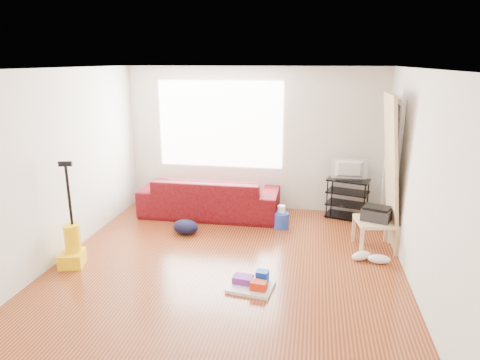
% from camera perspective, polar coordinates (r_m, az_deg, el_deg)
% --- Properties ---
extents(room, '(4.51, 5.01, 2.51)m').
position_cam_1_polar(room, '(5.27, -0.97, 0.97)').
color(room, '#4E2210').
rests_on(room, ground).
extents(sofa, '(2.34, 0.92, 0.68)m').
position_cam_1_polar(sofa, '(7.48, -3.97, -4.63)').
color(sofa, '#420201').
rests_on(sofa, ground).
extents(tv_stand, '(0.76, 0.56, 0.68)m').
position_cam_1_polar(tv_stand, '(7.45, 14.12, -2.35)').
color(tv_stand, black).
rests_on(tv_stand, ground).
extents(tv, '(0.59, 0.08, 0.34)m').
position_cam_1_polar(tv, '(7.31, 14.38, 1.39)').
color(tv, black).
rests_on(tv, tv_stand).
extents(side_table, '(0.60, 0.60, 0.43)m').
position_cam_1_polar(side_table, '(6.34, 17.60, -5.68)').
color(side_table, tan).
rests_on(side_table, ground).
extents(printer, '(0.46, 0.40, 0.20)m').
position_cam_1_polar(printer, '(6.29, 17.73, -4.28)').
color(printer, '#242425').
rests_on(printer, side_table).
extents(bucket, '(0.30, 0.30, 0.25)m').
position_cam_1_polar(bucket, '(6.94, 5.47, -6.31)').
color(bucket, '#2240B2').
rests_on(bucket, ground).
extents(toilet_paper, '(0.12, 0.12, 0.11)m').
position_cam_1_polar(toilet_paper, '(6.90, 5.52, -4.83)').
color(toilet_paper, white).
rests_on(toilet_paper, bucket).
extents(cleaning_tray, '(0.56, 0.47, 0.18)m').
position_cam_1_polar(cleaning_tray, '(5.18, 1.64, -13.64)').
color(cleaning_tray, silver).
rests_on(cleaning_tray, ground).
extents(backpack, '(0.45, 0.39, 0.22)m').
position_cam_1_polar(backpack, '(6.73, -7.26, -7.08)').
color(backpack, black).
rests_on(backpack, ground).
extents(sneakers, '(0.53, 0.27, 0.12)m').
position_cam_1_polar(sneakers, '(6.04, 16.95, -9.84)').
color(sneakers, white).
rests_on(sneakers, ground).
extents(vacuum, '(0.36, 0.39, 1.38)m').
position_cam_1_polar(vacuum, '(6.04, -21.47, -8.24)').
color(vacuum, yellow).
rests_on(vacuum, ground).
extents(door_panel, '(0.27, 0.87, 2.17)m').
position_cam_1_polar(door_panel, '(6.69, 18.67, -7.96)').
color(door_panel, tan).
rests_on(door_panel, ground).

